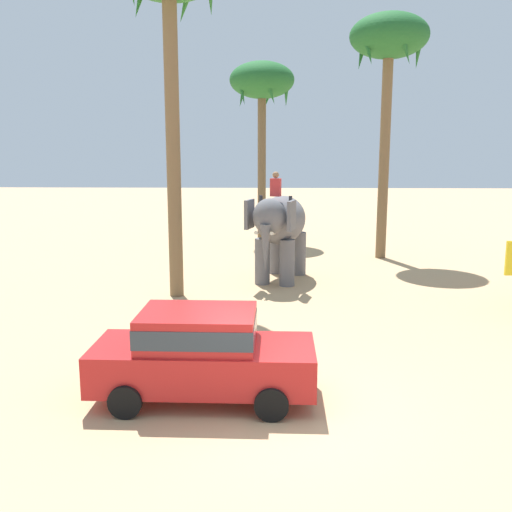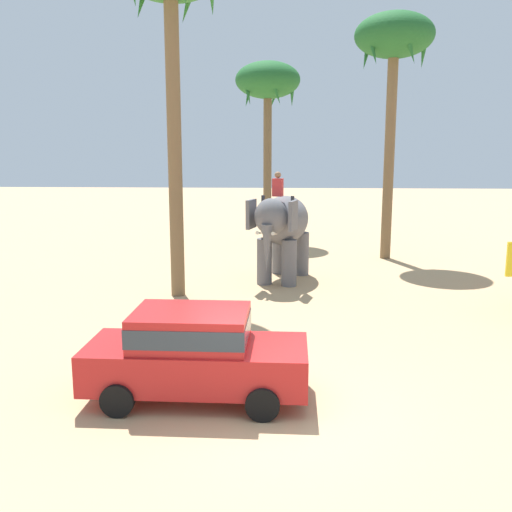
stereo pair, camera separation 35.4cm
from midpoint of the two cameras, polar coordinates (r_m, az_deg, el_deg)
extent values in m
plane|color=tan|center=(10.59, 2.01, -15.24)|extent=(120.00, 120.00, 0.00)
cube|color=red|center=(10.88, -4.96, -10.64)|extent=(4.12, 1.74, 0.76)
cube|color=red|center=(10.66, -5.56, -7.11)|extent=(2.12, 1.58, 0.64)
cube|color=#2D3842|center=(10.66, -5.56, -7.11)|extent=(2.14, 1.60, 0.35)
cylinder|color=black|center=(11.70, 1.98, -11.05)|extent=(0.60, 0.19, 0.60)
cylinder|color=black|center=(10.14, 1.69, -14.59)|extent=(0.60, 0.19, 0.60)
cylinder|color=black|center=(12.04, -10.42, -10.59)|extent=(0.60, 0.19, 0.60)
cylinder|color=black|center=(10.53, -12.70, -13.87)|extent=(0.60, 0.19, 0.60)
ellipsoid|color=slate|center=(20.31, 3.32, 3.62)|extent=(2.35, 3.41, 1.70)
cylinder|color=slate|center=(19.52, 3.83, -0.69)|extent=(0.52, 0.52, 1.60)
cylinder|color=slate|center=(19.75, 1.36, -0.54)|extent=(0.52, 0.52, 1.60)
cylinder|color=slate|center=(21.30, 5.06, 0.24)|extent=(0.52, 0.52, 1.60)
cylinder|color=slate|center=(21.51, 2.78, 0.37)|extent=(0.52, 0.52, 1.60)
ellipsoid|color=slate|center=(18.71, 2.06, 3.95)|extent=(1.32, 1.25, 1.20)
cube|color=slate|center=(18.62, 4.28, 4.05)|extent=(0.32, 0.80, 0.96)
cube|color=slate|center=(19.01, 0.05, 4.21)|extent=(0.32, 0.80, 0.96)
cone|color=slate|center=(18.43, 1.65, 0.70)|extent=(0.44, 0.44, 1.60)
cone|color=beige|center=(18.33, 2.48, 2.23)|extent=(0.26, 0.57, 0.21)
cone|color=beige|center=(18.47, 0.93, 2.30)|extent=(0.26, 0.57, 0.21)
cube|color=red|center=(19.38, 2.71, 6.85)|extent=(0.39, 0.32, 0.60)
sphere|color=#8E6647|center=(19.35, 2.72, 8.09)|extent=(0.22, 0.22, 0.22)
cylinder|color=#333338|center=(19.29, 4.19, 5.18)|extent=(0.12, 0.12, 0.55)
cylinder|color=#333338|center=(19.56, 1.22, 5.28)|extent=(0.12, 0.12, 0.55)
cylinder|color=brown|center=(24.85, 13.56, 9.96)|extent=(0.43, 0.43, 8.93)
ellipsoid|color=#1E5B28|center=(25.26, 14.05, 20.60)|extent=(3.20, 3.20, 1.80)
cone|color=#1E5B28|center=(25.41, 16.81, 19.26)|extent=(0.40, 0.92, 1.64)
cone|color=#1E5B28|center=(26.35, 14.34, 19.05)|extent=(0.91, 0.57, 1.67)
cone|color=#1E5B28|center=(25.71, 11.43, 19.38)|extent=(0.73, 0.83, 1.69)
cone|color=#1E5B28|center=(24.33, 11.94, 19.88)|extent=(0.73, 0.83, 1.69)
cone|color=#1E5B28|center=(24.14, 15.45, 19.81)|extent=(0.91, 0.57, 1.67)
cylinder|color=brown|center=(17.99, -7.56, 11.07)|extent=(0.43, 0.43, 9.58)
cylinder|color=brown|center=(29.19, 1.50, 9.16)|extent=(0.41, 0.41, 7.77)
ellipsoid|color=#1E5B28|center=(29.37, 1.54, 17.15)|extent=(3.20, 3.20, 1.80)
cone|color=#1E5B28|center=(29.31, 3.98, 16.16)|extent=(0.40, 0.92, 1.64)
cone|color=#1E5B28|center=(30.45, 2.32, 15.97)|extent=(0.91, 0.57, 1.67)
cone|color=#1E5B28|center=(30.06, -0.35, 16.04)|extent=(0.73, 0.83, 1.69)
cone|color=#1E5B28|center=(28.66, -0.52, 16.31)|extent=(0.73, 0.83, 1.69)
cone|color=#1E5B28|center=(28.17, 2.26, 16.40)|extent=(0.91, 0.57, 1.67)
camera|label=1|loc=(0.18, -89.38, 0.12)|focal=40.11mm
camera|label=2|loc=(0.18, 90.62, -0.12)|focal=40.11mm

